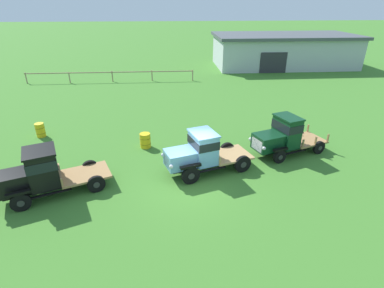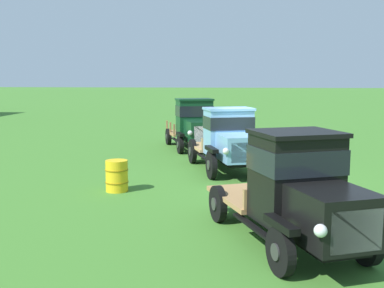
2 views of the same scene
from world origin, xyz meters
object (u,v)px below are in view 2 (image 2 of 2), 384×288
(vintage_truck_foreground_near, at_px, (298,190))
(vintage_truck_midrow_center, at_px, (195,125))
(vintage_truck_second_in_line, at_px, (229,139))
(oil_drum_near_fence, at_px, (117,176))

(vintage_truck_foreground_near, height_order, vintage_truck_midrow_center, vintage_truck_midrow_center)
(vintage_truck_foreground_near, bearing_deg, vintage_truck_second_in_line, 11.55)
(oil_drum_near_fence, bearing_deg, vintage_truck_midrow_center, -10.46)
(vintage_truck_second_in_line, distance_m, oil_drum_near_fence, 4.33)
(oil_drum_near_fence, bearing_deg, vintage_truck_second_in_line, -45.82)
(vintage_truck_midrow_center, distance_m, oil_drum_near_fence, 7.96)
(oil_drum_near_fence, bearing_deg, vintage_truck_foreground_near, -132.88)
(vintage_truck_foreground_near, distance_m, oil_drum_near_fence, 6.23)
(vintage_truck_midrow_center, bearing_deg, vintage_truck_second_in_line, -161.34)
(vintage_truck_second_in_line, relative_size, vintage_truck_midrow_center, 1.01)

